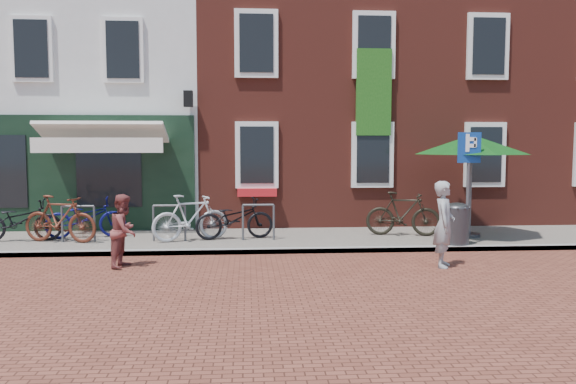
{
  "coord_description": "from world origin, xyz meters",
  "views": [
    {
      "loc": [
        0.26,
        -11.57,
        2.26
      ],
      "look_at": [
        1.13,
        0.52,
        1.25
      ],
      "focal_mm": 35.34,
      "sensor_mm": 36.0,
      "label": 1
    }
  ],
  "objects": [
    {
      "name": "ground",
      "position": [
        0.0,
        0.0,
        0.0
      ],
      "size": [
        80.0,
        80.0,
        0.0
      ],
      "primitive_type": "plane",
      "color": "brown"
    },
    {
      "name": "sidewalk",
      "position": [
        1.0,
        1.5,
        0.05
      ],
      "size": [
        24.0,
        3.0,
        0.1
      ],
      "primitive_type": "cube",
      "color": "slate",
      "rests_on": "ground"
    },
    {
      "name": "building_stucco",
      "position": [
        -5.0,
        7.0,
        4.5
      ],
      "size": [
        8.0,
        8.0,
        9.0
      ],
      "primitive_type": "cube",
      "color": "silver",
      "rests_on": "ground"
    },
    {
      "name": "building_brick_mid",
      "position": [
        2.0,
        7.0,
        5.0
      ],
      "size": [
        6.0,
        8.0,
        10.0
      ],
      "primitive_type": "cube",
      "color": "maroon",
      "rests_on": "ground"
    },
    {
      "name": "building_brick_right",
      "position": [
        8.0,
        7.0,
        5.0
      ],
      "size": [
        6.0,
        8.0,
        10.0
      ],
      "primitive_type": "cube",
      "color": "maroon",
      "rests_on": "ground"
    },
    {
      "name": "litter_bin",
      "position": [
        4.78,
        0.3,
        0.6
      ],
      "size": [
        0.53,
        0.53,
        0.97
      ],
      "color": "#37373A",
      "rests_on": "sidewalk"
    },
    {
      "name": "parking_sign",
      "position": [
        4.99,
        0.24,
        1.75
      ],
      "size": [
        0.5,
        0.08,
        2.43
      ],
      "color": "#4C4C4F",
      "rests_on": "sidewalk"
    },
    {
      "name": "parasol",
      "position": [
        5.47,
        1.3,
        2.35
      ],
      "size": [
        2.7,
        2.7,
        2.49
      ],
      "color": "#4C4C4F",
      "rests_on": "sidewalk"
    },
    {
      "name": "woman",
      "position": [
        3.88,
        -1.44,
        0.8
      ],
      "size": [
        0.57,
        0.68,
        1.6
      ],
      "primitive_type": "imported",
      "rotation": [
        0.0,
        0.0,
        1.19
      ],
      "color": "gray",
      "rests_on": "ground"
    },
    {
      "name": "boy",
      "position": [
        -2.02,
        -1.01,
        0.68
      ],
      "size": [
        0.63,
        0.75,
        1.35
      ],
      "primitive_type": "imported",
      "rotation": [
        0.0,
        0.0,
        1.37
      ],
      "color": "brown",
      "rests_on": "ground"
    },
    {
      "name": "bicycle_0",
      "position": [
        -4.83,
        1.39,
        0.57
      ],
      "size": [
        1.86,
        0.85,
        0.95
      ],
      "primitive_type": "imported",
      "rotation": [
        0.0,
        0.0,
        1.7
      ],
      "color": "black",
      "rests_on": "sidewalk"
    },
    {
      "name": "bicycle_1",
      "position": [
        -3.89,
        1.19,
        0.62
      ],
      "size": [
        1.81,
        0.94,
        1.05
      ],
      "primitive_type": "imported",
      "rotation": [
        0.0,
        0.0,
        1.3
      ],
      "color": "#502114",
      "rests_on": "sidewalk"
    },
    {
      "name": "bicycle_2",
      "position": [
        -3.5,
        1.78,
        0.57
      ],
      "size": [
        1.89,
        0.96,
        0.95
      ],
      "primitive_type": "imported",
      "rotation": [
        0.0,
        0.0,
        1.76
      ],
      "color": "#0C0D4D",
      "rests_on": "sidewalk"
    },
    {
      "name": "bicycle_3",
      "position": [
        -1.02,
        1.18,
        0.62
      ],
      "size": [
        1.81,
        1.07,
        1.05
      ],
      "primitive_type": "imported",
      "rotation": [
        0.0,
        0.0,
        1.93
      ],
      "color": "#B1B2B4",
      "rests_on": "sidewalk"
    },
    {
      "name": "bicycle_4",
      "position": [
        -0.04,
        1.37,
        0.57
      ],
      "size": [
        1.89,
        0.98,
        0.95
      ],
      "primitive_type": "imported",
      "rotation": [
        0.0,
        0.0,
        1.78
      ],
      "color": "black",
      "rests_on": "sidewalk"
    },
    {
      "name": "bicycle_5",
      "position": [
        3.95,
        1.56,
        0.62
      ],
      "size": [
        1.81,
        0.91,
        1.05
      ],
      "primitive_type": "imported",
      "rotation": [
        0.0,
        0.0,
        1.32
      ],
      "color": "black",
      "rests_on": "sidewalk"
    }
  ]
}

